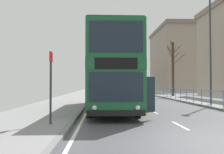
# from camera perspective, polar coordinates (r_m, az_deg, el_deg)

# --- Properties ---
(ground) EXTENTS (15.80, 140.00, 0.20)m
(ground) POSITION_cam_1_polar(r_m,az_deg,el_deg) (7.44, 16.67, -13.95)
(ground) COLOR #4D4D52
(double_decker_bus_main) EXTENTS (3.24, 10.69, 4.52)m
(double_decker_bus_main) POSITION_cam_1_polar(r_m,az_deg,el_deg) (15.19, -0.21, 1.08)
(double_decker_bus_main) COLOR #19512D
(double_decker_bus_main) RESTS_ON ground
(pedestrian_railing_far_kerb) EXTENTS (0.05, 25.99, 1.09)m
(pedestrian_railing_far_kerb) POSITION_cam_1_polar(r_m,az_deg,el_deg) (19.56, 20.24, -3.85)
(pedestrian_railing_far_kerb) COLOR #386BA8
(pedestrian_railing_far_kerb) RESTS_ON ground
(bus_stop_sign_near) EXTENTS (0.08, 0.44, 2.72)m
(bus_stop_sign_near) POSITION_cam_1_polar(r_m,az_deg,el_deg) (9.44, -14.15, -0.53)
(bus_stop_sign_near) COLOR #2D2D33
(bus_stop_sign_near) RESTS_ON ground
(street_lamp_far_side) EXTENTS (0.28, 0.60, 8.18)m
(street_lamp_far_side) POSITION_cam_1_polar(r_m,az_deg,el_deg) (19.74, 22.05, 7.82)
(street_lamp_far_side) COLOR #38383D
(street_lamp_far_side) RESTS_ON ground
(bare_tree_far_00) EXTENTS (2.51, 3.10, 6.93)m
(bare_tree_far_00) POSITION_cam_1_polar(r_m,az_deg,el_deg) (32.13, 14.08, 2.23)
(bare_tree_far_00) COLOR #423328
(bare_tree_far_00) RESTS_ON ground
(background_building_00) EXTENTS (10.56, 16.31, 13.46)m
(background_building_00) POSITION_cam_1_polar(r_m,az_deg,el_deg) (54.13, 15.83, 3.80)
(background_building_00) COLOR gray
(background_building_00) RESTS_ON ground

